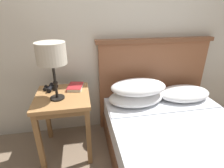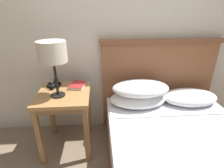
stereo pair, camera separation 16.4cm
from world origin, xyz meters
name	(u,v)px [view 2 (the right image)]	position (x,y,z in m)	size (l,w,h in m)	color
wall_back	(112,19)	(0.00, 1.09, 1.30)	(8.00, 0.06, 2.60)	beige
nightstand	(65,101)	(-0.51, 0.70, 0.56)	(0.51, 0.53, 0.65)	#AD7A47
bed	(186,160)	(0.54, 0.16, 0.27)	(1.38, 2.02, 1.10)	brown
table_lamp	(52,53)	(-0.54, 0.64, 1.06)	(0.24, 0.24, 0.51)	black
book_on_nightstand	(77,85)	(-0.38, 0.84, 0.67)	(0.18, 0.22, 0.03)	silver
binoculars_pair	(54,85)	(-0.63, 0.85, 0.67)	(0.14, 0.16, 0.05)	black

